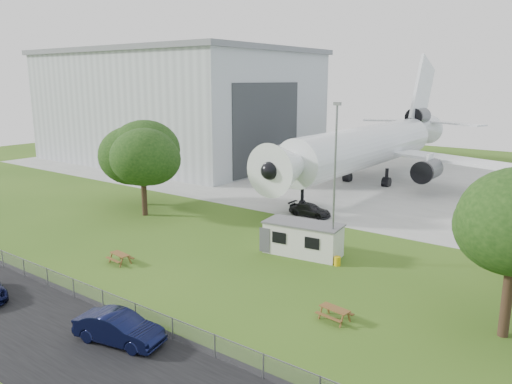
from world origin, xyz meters
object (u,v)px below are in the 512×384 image
Objects in this scene: picnic_east at (334,320)px; car_centre_sedan at (119,328)px; hangar at (179,105)px; airliner at (371,144)px; site_cabin at (303,239)px; picnic_west at (120,263)px.

picnic_east is 12.14m from car_centre_sedan.
car_centre_sedan is (-8.00, -9.10, 0.82)m from picnic_east.
hangar is 0.90× the size of airliner.
car_centre_sedan is at bearing -47.85° from hangar.
car_centre_sedan reaches higher than picnic_east.
airliner is at bearing 104.33° from site_cabin.
picnic_east is at bearing 12.05° from picnic_west.
airliner is 6.92× the size of site_cabin.
picnic_west is at bearing -93.77° from airliner.
picnic_west is 12.23m from car_centre_sedan.
hangar is at bearing 145.66° from site_cabin.
airliner reaches higher than picnic_west.
picnic_east is (14.92, -38.15, -5.27)m from airliner.
airliner is at bearing 119.40° from picnic_east.
picnic_east is (50.89, -38.29, -9.41)m from hangar.
airliner reaches higher than picnic_east.
picnic_east is 0.36× the size of car_centre_sedan.
car_centre_sedan is (9.52, -7.63, 0.82)m from picnic_west.
picnic_west is at bearing 38.79° from car_centre_sedan.
site_cabin reaches higher than picnic_west.
hangar is 6.23× the size of site_cabin.
picnic_west is 0.36× the size of car_centre_sedan.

